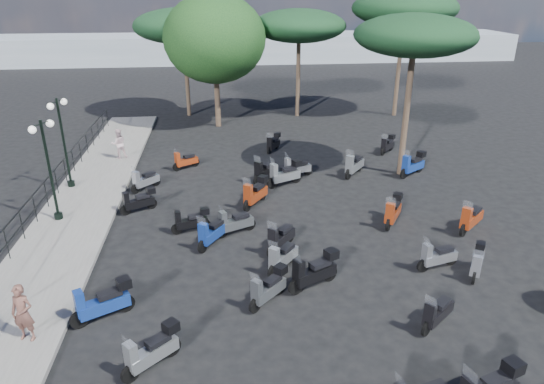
{
  "coord_description": "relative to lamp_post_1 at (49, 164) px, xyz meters",
  "views": [
    {
      "loc": [
        -0.69,
        -15.39,
        8.53
      ],
      "look_at": [
        1.19,
        1.55,
        1.2
      ],
      "focal_mm": 32.0,
      "sensor_mm": 36.0,
      "label": 1
    }
  ],
  "objects": [
    {
      "name": "scooter_26",
      "position": [
        15.52,
        -2.44,
        -1.9
      ],
      "size": [
        1.41,
        1.25,
        1.41
      ],
      "rotation": [
        0.0,
        0.0,
        2.29
      ],
      "color": "black",
      "rests_on": "ground"
    },
    {
      "name": "scooter_25",
      "position": [
        14.26,
        -5.33,
        -1.94
      ],
      "size": [
        0.95,
        1.31,
        1.19
      ],
      "rotation": [
        0.0,
        0.0,
        2.56
      ],
      "color": "black",
      "rests_on": "ground"
    },
    {
      "name": "scooter_23",
      "position": [
        12.71,
        3.63,
        -1.88
      ],
      "size": [
        1.25,
        1.49,
        1.46
      ],
      "rotation": [
        0.0,
        0.0,
        2.46
      ],
      "color": "black",
      "rests_on": "ground"
    },
    {
      "name": "scooter_27",
      "position": [
        15.52,
        3.33,
        -1.85
      ],
      "size": [
        1.56,
        1.17,
        1.43
      ],
      "rotation": [
        0.0,
        0.0,
        2.18
      ],
      "color": "black",
      "rests_on": "ground"
    },
    {
      "name": "sidewalk",
      "position": [
        0.56,
        0.7,
        -2.31
      ],
      "size": [
        3.0,
        30.0,
        0.15
      ],
      "primitive_type": "cube",
      "color": "slate",
      "rests_on": "ground"
    },
    {
      "name": "pine_0",
      "position": [
        11.84,
        15.39,
        3.61
      ],
      "size": [
        6.18,
        6.18,
        7.1
      ],
      "color": "#38281E",
      "rests_on": "ground"
    },
    {
      "name": "scooter_21",
      "position": [
        12.83,
        -1.56,
        -1.87
      ],
      "size": [
        1.08,
        1.52,
        1.37
      ],
      "rotation": [
        0.0,
        0.0,
        2.57
      ],
      "color": "black",
      "rests_on": "ground"
    },
    {
      "name": "scooter_9",
      "position": [
        7.72,
        0.72,
        -1.85
      ],
      "size": [
        1.18,
        1.57,
        1.44
      ],
      "rotation": [
        0.0,
        0.0,
        2.54
      ],
      "color": "black",
      "rests_on": "ground"
    },
    {
      "name": "pedestrian_far",
      "position": [
        1.13,
        7.07,
        -1.46
      ],
      "size": [
        0.91,
        0.8,
        1.56
      ],
      "primitive_type": "imported",
      "rotation": [
        0.0,
        0.0,
        3.46
      ],
      "color": "beige",
      "rests_on": "sidewalk"
    },
    {
      "name": "scooter_15",
      "position": [
        6.76,
        -1.75,
        -1.94
      ],
      "size": [
        1.53,
        0.86,
        1.3
      ],
      "rotation": [
        0.0,
        0.0,
        2.01
      ],
      "color": "black",
      "rests_on": "ground"
    },
    {
      "name": "scooter_16",
      "position": [
        9.92,
        3.72,
        -1.94
      ],
      "size": [
        1.58,
        0.7,
        1.29
      ],
      "rotation": [
        0.0,
        0.0,
        1.86
      ],
      "color": "black",
      "rests_on": "ground"
    },
    {
      "name": "pine_2",
      "position": [
        4.26,
        16.36,
        3.6
      ],
      "size": [
        6.59,
        6.59,
        7.16
      ],
      "color": "#38281E",
      "rests_on": "ground"
    },
    {
      "name": "scooter_1",
      "position": [
        2.98,
        -6.31,
        -1.85
      ],
      "size": [
        1.63,
        1.03,
        1.42
      ],
      "rotation": [
        0.0,
        0.0,
        2.06
      ],
      "color": "black",
      "rests_on": "ground"
    },
    {
      "name": "ground",
      "position": [
        7.06,
        -2.3,
        -2.39
      ],
      "size": [
        120.0,
        120.0,
        0.0
      ],
      "primitive_type": "plane",
      "color": "black",
      "rests_on": "ground"
    },
    {
      "name": "scooter_11",
      "position": [
        4.58,
        5.44,
        -1.98
      ],
      "size": [
        1.3,
        0.9,
        1.19
      ],
      "rotation": [
        0.0,
        0.0,
        2.14
      ],
      "color": "black",
      "rests_on": "ground"
    },
    {
      "name": "lamp_post_2",
      "position": [
        -0.4,
        3.36,
        0.04
      ],
      "size": [
        0.58,
        1.12,
        3.99
      ],
      "rotation": [
        0.0,
        0.0,
        -0.34
      ],
      "color": "black",
      "rests_on": "sidewalk"
    },
    {
      "name": "scooter_4",
      "position": [
        2.98,
        0.61,
        -1.93
      ],
      "size": [
        1.42,
        0.88,
        1.23
      ],
      "rotation": [
        0.0,
        0.0,
        2.05
      ],
      "color": "black",
      "rests_on": "ground"
    },
    {
      "name": "scooter_14",
      "position": [
        8.18,
        -4.37,
        -1.93
      ],
      "size": [
        1.14,
        1.34,
        1.32
      ],
      "rotation": [
        0.0,
        0.0,
        2.45
      ],
      "color": "black",
      "rests_on": "ground"
    },
    {
      "name": "scooter_8",
      "position": [
        8.29,
        -3.08,
        -1.93
      ],
      "size": [
        1.14,
        1.37,
        1.34
      ],
      "rotation": [
        0.0,
        0.0,
        2.46
      ],
      "color": "black",
      "rests_on": "ground"
    },
    {
      "name": "broadleaf_tree",
      "position": [
        6.29,
        13.28,
        3.07
      ],
      "size": [
        6.28,
        6.28,
        8.13
      ],
      "color": "#38281E",
      "rests_on": "ground"
    },
    {
      "name": "scooter_17",
      "position": [
        9.27,
        7.72,
        -1.94
      ],
      "size": [
        0.91,
        1.35,
        1.19
      ],
      "rotation": [
        0.0,
        0.0,
        2.61
      ],
      "color": "black",
      "rests_on": "ground"
    },
    {
      "name": "woman",
      "position": [
        1.25,
        -7.11,
        -1.45
      ],
      "size": [
        0.65,
        0.5,
        1.59
      ],
      "primitive_type": "imported",
      "rotation": [
        0.0,
        0.0,
        -0.23
      ],
      "color": "brown",
      "rests_on": "sidewalk"
    },
    {
      "name": "lamp_post_1",
      "position": [
        0.0,
        0.0,
        0.0
      ],
      "size": [
        0.63,
        1.08,
        3.93
      ],
      "rotation": [
        0.0,
        0.0,
        -0.42
      ],
      "color": "black",
      "rests_on": "sidewalk"
    },
    {
      "name": "scooter_7",
      "position": [
        4.52,
        -8.34,
        -1.89
      ],
      "size": [
        1.35,
        1.22,
        1.32
      ],
      "rotation": [
        0.0,
        0.0,
        2.29
      ],
      "color": "black",
      "rests_on": "ground"
    },
    {
      "name": "scooter_13",
      "position": [
        7.56,
        -6.05,
        -1.91
      ],
      "size": [
        1.24,
        1.23,
        1.27
      ],
      "rotation": [
        0.0,
        0.0,
        2.35
      ],
      "color": "black",
      "rests_on": "ground"
    },
    {
      "name": "scooter_2",
      "position": [
        5.93,
        -2.49,
        -1.92
      ],
      "size": [
        1.06,
        1.48,
        1.36
      ],
      "rotation": [
        0.0,
        0.0,
        2.55
      ],
      "color": "black",
      "rests_on": "ground"
    },
    {
      "name": "scooter_19",
      "position": [
        13.17,
        -4.84,
        -1.95
      ],
      "size": [
        1.55,
        0.66,
        1.25
      ],
      "rotation": [
        0.0,
        0.0,
        1.84
      ],
      "color": "black",
      "rests_on": "ground"
    },
    {
      "name": "scooter_10",
      "position": [
        8.39,
        3.34,
        -1.9
      ],
      "size": [
        1.3,
        1.38,
        1.42
      ],
      "rotation": [
        0.0,
        0.0,
        2.39
      ],
      "color": "black",
      "rests_on": "ground"
    },
    {
      "name": "scooter_28",
      "position": [
        15.44,
        6.77,
        -1.94
      ],
      "size": [
        1.11,
        1.21,
        1.19
      ],
      "rotation": [
        0.0,
        0.0,
        2.41
      ],
      "color": "black",
      "rests_on": "ground"
    },
    {
      "name": "scooter_22",
      "position": [
        9.23,
        2.72,
        -1.84
      ],
      "size": [
        1.71,
        1.02,
        1.47
      ],
      "rotation": [
        0.0,
        0.0,
        2.02
      ],
      "color": "black",
      "rests_on": "ground"
    },
    {
      "name": "scooter_24",
      "position": [
        11.93,
        -7.62,
        -1.96
      ],
      "size": [
        1.25,
        1.04,
        1.22
      ],
      "rotation": [
        0.0,
        0.0,
        2.25
      ],
      "color": "black",
      "rests_on": "ground"
    },
    {
      "name": "pine_3",
      "position": [
        15.03,
        3.62,
        4.06
      ],
      "size": [
        5.37,
        5.37,
        7.42
      ],
      "color": "#38281E",
      "rests_on": "ground"
    },
    {
      "name": "distant_hills",
      "position": [
        7.06,
        42.7,
        -0.89
      ],
      "size": [
        70.0,
        8.0,
        3.0
      ],
      "primitive_type": "cube",
      "color": "gray",
      "rests_on": "ground"
    },
    {
      "name": "scooter_20",
      "position": [
        9.01,
        -5.44,
        -1.84
      ],
      "size": [
        1.67,
        1.04,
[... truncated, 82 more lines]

